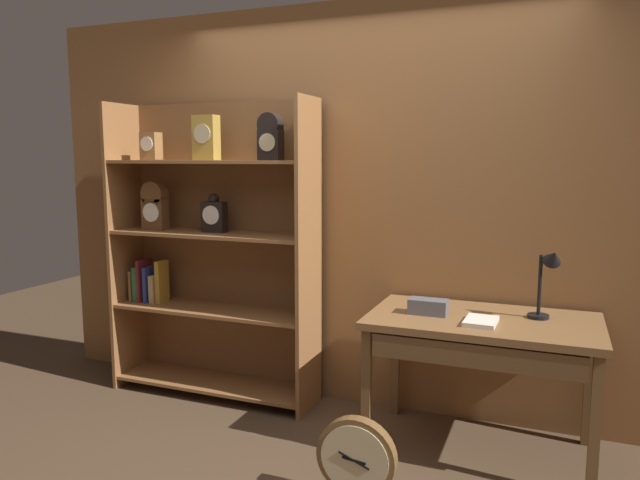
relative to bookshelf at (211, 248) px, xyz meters
The scene contains 7 objects.
back_wood_panel 1.11m from the bookshelf, 12.08° to the left, with size 4.80×0.05×2.60m, color brown.
bookshelf is the anchor object (origin of this frame).
workbench 1.87m from the bookshelf, ahead, with size 1.22×0.71×0.76m.
desk_lamp 2.15m from the bookshelf, ahead, with size 0.18×0.18×0.41m.
toolbox_small 1.57m from the bookshelf, ahead, with size 0.21×0.11×0.08m, color #595960.
open_repair_manual 1.88m from the bookshelf, ahead, with size 0.16×0.22×0.03m, color silver.
round_clock_large 1.83m from the bookshelf, 34.53° to the right, with size 0.39×0.11×0.43m.
Camera 1 is at (1.13, -2.33, 1.62)m, focal length 33.32 mm.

